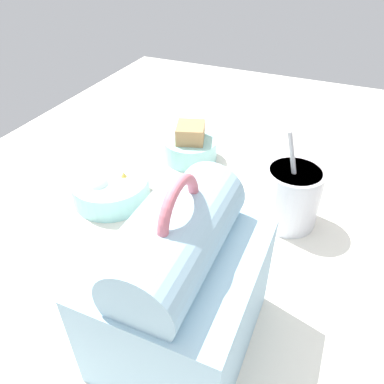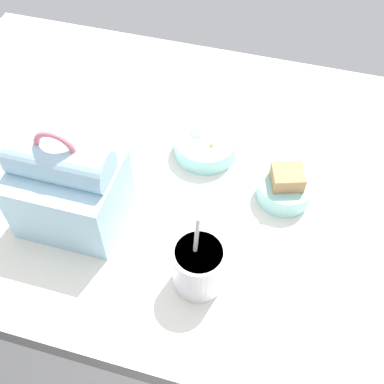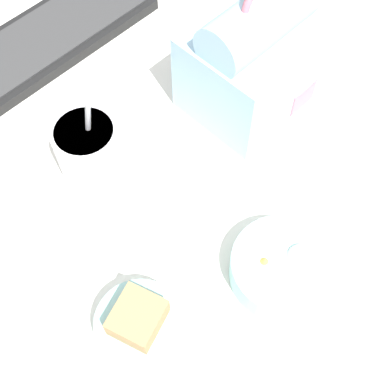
{
  "view_description": "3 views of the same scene",
  "coord_description": "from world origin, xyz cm",
  "px_view_note": "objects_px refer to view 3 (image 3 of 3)",
  "views": [
    {
      "loc": [
        45.81,
        13.74,
        42.2
      ],
      "look_at": [
        2.5,
        -5.12,
        7.0
      ],
      "focal_mm": 35.0,
      "sensor_mm": 36.0,
      "label": 1
    },
    {
      "loc": [
        -12.03,
        46.69,
        77.55
      ],
      "look_at": [
        2.5,
        -5.12,
        7.0
      ],
      "focal_mm": 45.0,
      "sensor_mm": 36.0,
      "label": 2
    },
    {
      "loc": [
        -22.43,
        -29.52,
        67.26
      ],
      "look_at": [
        2.5,
        -5.12,
        7.0
      ],
      "focal_mm": 50.0,
      "sensor_mm": 36.0,
      "label": 3
    }
  ],
  "objects_px": {
    "lunch_bag": "(254,59)",
    "keyboard": "(44,41)",
    "bento_bowl_sandwich": "(140,326)",
    "soup_cup": "(89,151)",
    "bento_bowl_snacks": "(282,268)"
  },
  "relations": [
    {
      "from": "soup_cup",
      "to": "bento_bowl_snacks",
      "type": "height_order",
      "value": "soup_cup"
    },
    {
      "from": "keyboard",
      "to": "soup_cup",
      "type": "bearing_deg",
      "value": -112.44
    },
    {
      "from": "lunch_bag",
      "to": "soup_cup",
      "type": "height_order",
      "value": "lunch_bag"
    },
    {
      "from": "bento_bowl_sandwich",
      "to": "soup_cup",
      "type": "bearing_deg",
      "value": 62.98
    },
    {
      "from": "keyboard",
      "to": "lunch_bag",
      "type": "xyz_separation_m",
      "value": [
        0.15,
        -0.32,
        0.08
      ]
    },
    {
      "from": "soup_cup",
      "to": "bento_bowl_sandwich",
      "type": "distance_m",
      "value": 0.25
    },
    {
      "from": "lunch_bag",
      "to": "keyboard",
      "type": "bearing_deg",
      "value": 115.6
    },
    {
      "from": "bento_bowl_snacks",
      "to": "bento_bowl_sandwich",
      "type": "bearing_deg",
      "value": 157.7
    },
    {
      "from": "lunch_bag",
      "to": "bento_bowl_sandwich",
      "type": "relative_size",
      "value": 2.14
    },
    {
      "from": "keyboard",
      "to": "bento_bowl_sandwich",
      "type": "xyz_separation_m",
      "value": [
        -0.22,
        -0.47,
        0.02
      ]
    },
    {
      "from": "soup_cup",
      "to": "bento_bowl_snacks",
      "type": "relative_size",
      "value": 1.23
    },
    {
      "from": "keyboard",
      "to": "bento_bowl_snacks",
      "type": "distance_m",
      "value": 0.55
    },
    {
      "from": "keyboard",
      "to": "lunch_bag",
      "type": "relative_size",
      "value": 1.73
    },
    {
      "from": "soup_cup",
      "to": "bento_bowl_sandwich",
      "type": "relative_size",
      "value": 1.53
    },
    {
      "from": "lunch_bag",
      "to": "bento_bowl_sandwich",
      "type": "xyz_separation_m",
      "value": [
        -0.37,
        -0.15,
        -0.06
      ]
    }
  ]
}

